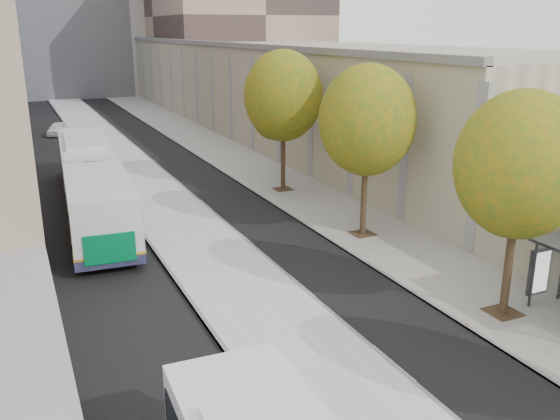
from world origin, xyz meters
TOP-DOWN VIEW (x-y plane):
  - bus_platform at (-3.88, 35.00)m, footprint 4.25×150.00m
  - sidewalk at (4.12, 35.00)m, footprint 4.75×150.00m
  - building_tan at (15.50, 64.00)m, footprint 18.00×92.00m
  - tree_c at (3.60, 13.00)m, footprint 4.20×4.20m
  - tree_d at (3.60, 22.00)m, footprint 4.40×4.40m
  - tree_e at (3.60, 31.00)m, footprint 4.60×4.60m
  - bus_far at (-7.48, 31.29)m, footprint 3.93×18.98m
  - distant_car at (-7.08, 57.41)m, footprint 2.53×3.80m

SIDE VIEW (x-z plane):
  - sidewalk at x=4.12m, z-range 0.00..0.08m
  - bus_platform at x=-3.88m, z-range 0.00..0.15m
  - distant_car at x=-7.08m, z-range 0.00..1.20m
  - bus_far at x=-7.48m, z-range 0.15..3.29m
  - building_tan at x=15.50m, z-range 0.00..8.00m
  - tree_c at x=3.60m, z-range 1.61..8.89m
  - tree_d at x=3.60m, z-range 1.67..9.27m
  - tree_e at x=3.60m, z-range 1.73..9.64m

